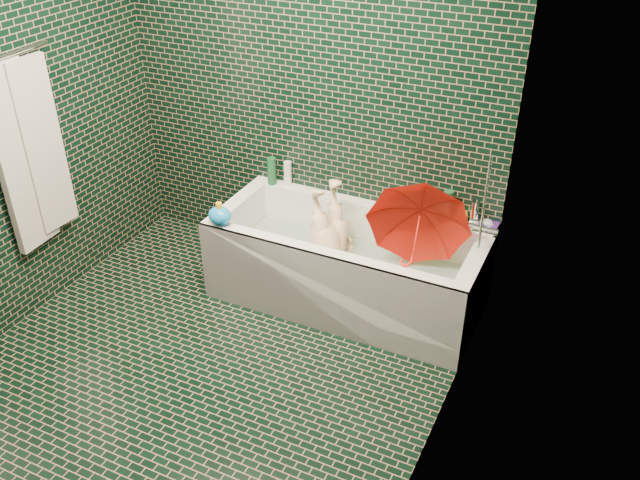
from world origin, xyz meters
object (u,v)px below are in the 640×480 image
at_px(umbrella, 416,235).
at_px(bath_toy, 220,215).
at_px(bathtub, 346,273).
at_px(child, 333,254).
at_px(rubber_duck, 459,217).

distance_m(umbrella, bath_toy, 1.20).
bearing_deg(bathtub, umbrella, -1.27).
height_order(child, umbrella, umbrella).
distance_m(child, bath_toy, 0.77).
bearing_deg(rubber_duck, umbrella, -91.03).
bearing_deg(bathtub, bath_toy, -157.17).
bearing_deg(bath_toy, bathtub, 27.84).
bearing_deg(bath_toy, rubber_duck, 31.37).
relative_size(bathtub, child, 1.80).
xyz_separation_m(bathtub, bath_toy, (-0.72, -0.30, 0.40)).
bearing_deg(bathtub, child, 165.54).
distance_m(rubber_duck, bath_toy, 1.48).
relative_size(bathtub, rubber_duck, 13.63).
distance_m(bathtub, rubber_duck, 0.79).
relative_size(umbrella, rubber_duck, 4.77).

